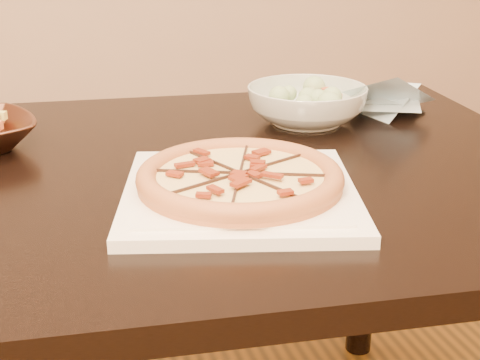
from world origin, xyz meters
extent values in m
cube|color=black|center=(-0.09, 0.10, 0.73)|extent=(1.54, 1.07, 0.04)
cylinder|color=black|center=(0.56, 0.49, 0.35)|extent=(0.07, 0.07, 0.71)
cube|color=white|center=(0.04, -0.08, 0.76)|extent=(0.41, 0.41, 0.02)
cube|color=white|center=(0.04, -0.08, 0.77)|extent=(0.35, 0.35, 0.00)
cylinder|color=#B26F3F|center=(0.04, -0.08, 0.78)|extent=(0.29, 0.29, 0.01)
torus|color=#B26F3F|center=(0.04, -0.08, 0.79)|extent=(0.30, 0.30, 0.03)
cylinder|color=#FCDF88|center=(0.04, -0.08, 0.79)|extent=(0.24, 0.24, 0.01)
cube|color=black|center=(0.04, -0.08, 0.79)|extent=(0.11, 0.27, 0.01)
cube|color=black|center=(0.04, -0.08, 0.79)|extent=(0.12, 0.27, 0.01)
cube|color=black|center=(0.04, -0.08, 0.79)|extent=(0.27, 0.11, 0.01)
cube|color=black|center=(0.04, -0.08, 0.79)|extent=(0.27, 0.12, 0.01)
cube|color=maroon|center=(0.06, -0.09, 0.79)|extent=(0.03, 0.02, 0.00)
cube|color=maroon|center=(0.09, -0.08, 0.79)|extent=(0.03, 0.02, 0.00)
cube|color=maroon|center=(0.12, -0.06, 0.79)|extent=(0.03, 0.02, 0.00)
cube|color=maroon|center=(0.07, -0.06, 0.79)|extent=(0.03, 0.02, 0.00)
cube|color=maroon|center=(0.08, -0.04, 0.79)|extent=(0.03, 0.03, 0.00)
cube|color=maroon|center=(0.08, 0.00, 0.79)|extent=(0.02, 0.03, 0.00)
cube|color=maroon|center=(0.05, -0.04, 0.79)|extent=(0.02, 0.03, 0.00)
cube|color=maroon|center=(0.03, -0.01, 0.79)|extent=(0.02, 0.03, 0.00)
cube|color=maroon|center=(0.00, 0.01, 0.79)|extent=(0.02, 0.03, 0.00)
cube|color=maroon|center=(0.01, -0.04, 0.79)|extent=(0.03, 0.03, 0.00)
cube|color=maroon|center=(-0.02, -0.04, 0.79)|extent=(0.03, 0.02, 0.00)
cube|color=maroon|center=(0.02, -0.07, 0.79)|extent=(0.03, 0.02, 0.00)
cube|color=maroon|center=(-0.01, -0.08, 0.79)|extent=(0.02, 0.02, 0.00)
cube|color=maroon|center=(-0.03, -0.11, 0.79)|extent=(0.03, 0.02, 0.00)
cube|color=maroon|center=(0.01, -0.10, 0.79)|extent=(0.03, 0.03, 0.00)
cube|color=maroon|center=(0.01, -0.13, 0.79)|extent=(0.03, 0.03, 0.00)
cube|color=maroon|center=(0.02, -0.16, 0.79)|extent=(0.02, 0.03, 0.00)
cube|color=maroon|center=(0.04, -0.12, 0.79)|extent=(0.01, 0.02, 0.00)
cube|color=maroon|center=(0.06, -0.15, 0.79)|extent=(0.02, 0.03, 0.00)
cube|color=maroon|center=(0.06, -0.10, 0.79)|extent=(0.03, 0.03, 0.00)
cube|color=maroon|center=(0.08, -0.11, 0.79)|extent=(0.03, 0.03, 0.00)
imported|color=silver|center=(0.28, 0.26, 0.79)|extent=(0.26, 0.26, 0.07)
sphere|color=#A7C68C|center=(0.28, 0.26, 0.84)|extent=(0.04, 0.04, 0.04)
sphere|color=#A7C68C|center=(0.30, 0.27, 0.84)|extent=(0.04, 0.04, 0.04)
sphere|color=#A7C68C|center=(0.30, 0.30, 0.84)|extent=(0.04, 0.04, 0.04)
sphere|color=#A7C68C|center=(0.28, 0.27, 0.84)|extent=(0.04, 0.04, 0.04)
sphere|color=#A7C68C|center=(0.26, 0.29, 0.84)|extent=(0.04, 0.04, 0.04)
sphere|color=#A7C68C|center=(0.28, 0.26, 0.84)|extent=(0.04, 0.04, 0.04)
sphere|color=#A7C68C|center=(0.26, 0.25, 0.84)|extent=(0.04, 0.04, 0.04)
sphere|color=#A7C68C|center=(0.25, 0.22, 0.84)|extent=(0.04, 0.04, 0.04)
sphere|color=#A7C68C|center=(0.28, 0.24, 0.84)|extent=(0.04, 0.04, 0.04)
sphere|color=#A7C68C|center=(0.30, 0.22, 0.84)|extent=(0.04, 0.04, 0.04)
sphere|color=#A7C68C|center=(0.29, 0.26, 0.84)|extent=(0.04, 0.04, 0.04)
cube|color=#C8532F|center=(0.31, 0.28, 0.83)|extent=(0.02, 0.02, 0.01)
cube|color=#C8532F|center=(0.25, 0.27, 0.83)|extent=(0.02, 0.02, 0.01)
cube|color=#C8532F|center=(0.29, 0.22, 0.83)|extent=(0.02, 0.02, 0.01)
camera|label=1|loc=(-0.22, -0.94, 1.13)|focal=50.00mm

